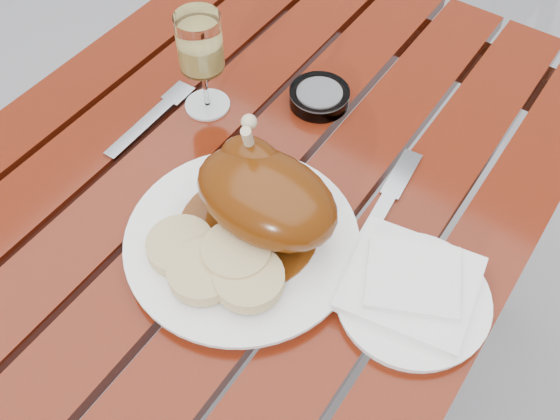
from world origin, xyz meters
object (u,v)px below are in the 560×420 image
Objects in this scene: side_plate at (412,299)px; table at (244,308)px; dinner_plate at (242,242)px; ashtray at (319,97)px; wine_glass at (202,64)px.

table is at bearing 175.91° from side_plate.
dinner_plate reaches higher than side_plate.
dinner_plate is 0.30m from ashtray.
dinner_plate is at bearing -77.55° from ashtray.
table is 0.49m from side_plate.
dinner_plate is at bearing -41.63° from wine_glass.
table is 3.84× the size of dinner_plate.
side_plate reaches higher than table.
wine_glass is (-0.21, 0.18, 0.07)m from dinner_plate.
wine_glass is 0.19m from ashtray.
wine_glass is at bearing 138.37° from dinner_plate.
side_plate is at bearing 13.23° from dinner_plate.
side_plate is (0.43, -0.13, -0.08)m from wine_glass.
ashtray is (-0.06, 0.29, 0.00)m from dinner_plate.
side_plate is 0.38m from ashtray.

